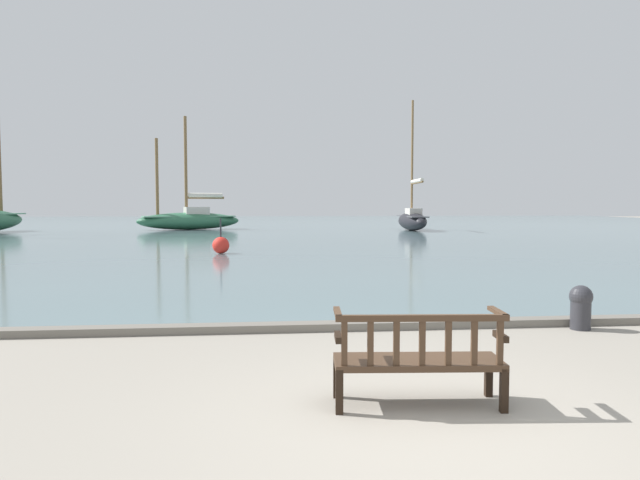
{
  "coord_description": "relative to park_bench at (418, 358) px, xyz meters",
  "views": [
    {
      "loc": [
        -1.44,
        -4.75,
        1.93
      ],
      "look_at": [
        0.01,
        10.0,
        1.0
      ],
      "focal_mm": 32.0,
      "sensor_mm": 36.0,
      "label": 1
    }
  ],
  "objects": [
    {
      "name": "ground_plane",
      "position": [
        -0.02,
        -0.49,
        -0.47
      ],
      "size": [
        160.0,
        160.0,
        0.0
      ],
      "primitive_type": "plane",
      "color": "gray"
    },
    {
      "name": "harbor_water",
      "position": [
        -0.02,
        43.51,
        -0.43
      ],
      "size": [
        100.0,
        80.0,
        0.08
      ],
      "primitive_type": "cube",
      "color": "slate",
      "rests_on": "ground"
    },
    {
      "name": "quay_edge_kerb",
      "position": [
        -0.02,
        3.36,
        -0.41
      ],
      "size": [
        40.0,
        0.3,
        0.12
      ],
      "primitive_type": "cube",
      "color": "slate",
      "rests_on": "ground"
    },
    {
      "name": "park_bench",
      "position": [
        0.0,
        0.0,
        0.0
      ],
      "size": [
        1.63,
        0.64,
        0.92
      ],
      "color": "black",
      "rests_on": "ground"
    },
    {
      "name": "sailboat_outer_starboard",
      "position": [
        -6.87,
        37.03,
        0.41
      ],
      "size": [
        7.72,
        4.38,
        8.18
      ],
      "color": "#2D6647",
      "rests_on": "harbor_water"
    },
    {
      "name": "sailboat_distant_harbor",
      "position": [
        9.04,
        34.43,
        0.41
      ],
      "size": [
        2.01,
        6.78,
        9.18
      ],
      "color": "black",
      "rests_on": "harbor_water"
    },
    {
      "name": "mooring_bollard",
      "position": [
        3.4,
        3.03,
        -0.09
      ],
      "size": [
        0.35,
        0.35,
        0.69
      ],
      "color": "#2D2D33",
      "rests_on": "ground"
    },
    {
      "name": "channel_buoy",
      "position": [
        -3.07,
        16.29,
        -0.07
      ],
      "size": [
        0.63,
        0.63,
        1.33
      ],
      "color": "red",
      "rests_on": "harbor_water"
    }
  ]
}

